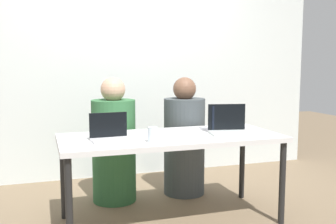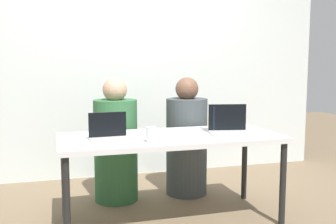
% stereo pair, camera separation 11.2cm
% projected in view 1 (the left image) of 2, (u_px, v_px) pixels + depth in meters
% --- Properties ---
extents(ground_plane, '(12.00, 12.00, 0.00)m').
position_uv_depth(ground_plane, '(171.00, 221.00, 3.22)').
color(ground_plane, '#77624A').
extents(back_wall, '(4.56, 0.10, 2.33)m').
position_uv_depth(back_wall, '(130.00, 74.00, 4.49)').
color(back_wall, silver).
rests_on(back_wall, ground).
extents(desk, '(1.75, 0.76, 0.71)m').
position_uv_depth(desk, '(171.00, 143.00, 3.14)').
color(desk, silver).
rests_on(desk, ground).
extents(person_on_left, '(0.47, 0.47, 1.16)m').
position_uv_depth(person_on_left, '(114.00, 147.00, 3.64)').
color(person_on_left, '#2F6438').
rests_on(person_on_left, ground).
extents(person_on_right, '(0.43, 0.43, 1.15)m').
position_uv_depth(person_on_right, '(184.00, 142.00, 3.86)').
color(person_on_right, '#3F4749').
rests_on(person_on_right, ground).
extents(laptop_front_right, '(0.36, 0.30, 0.24)m').
position_uv_depth(laptop_front_right, '(229.00, 127.00, 3.22)').
color(laptop_front_right, silver).
rests_on(laptop_front_right, desk).
extents(laptop_front_left, '(0.30, 0.25, 0.20)m').
position_uv_depth(laptop_front_left, '(111.00, 135.00, 2.91)').
color(laptop_front_left, silver).
rests_on(laptop_front_left, desk).
extents(laptop_back_right, '(0.31, 0.27, 0.22)m').
position_uv_depth(laptop_back_right, '(221.00, 124.00, 3.40)').
color(laptop_back_right, silver).
rests_on(laptop_back_right, desk).
extents(water_glass_left, '(0.07, 0.07, 0.11)m').
position_uv_depth(water_glass_left, '(153.00, 136.00, 2.86)').
color(water_glass_left, silver).
rests_on(water_glass_left, desk).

